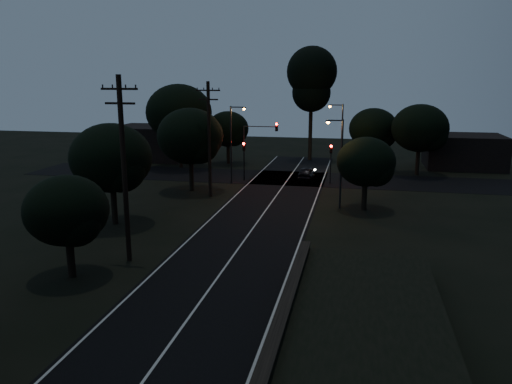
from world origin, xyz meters
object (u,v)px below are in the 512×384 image
at_px(tall_pine, 312,79).
at_px(streetlight_a, 233,139).
at_px(utility_pole_mid, 124,167).
at_px(signal_mast, 259,140).
at_px(signal_right, 331,157).
at_px(car, 307,173).
at_px(utility_pole_far, 209,138).
at_px(signal_left, 244,154).
at_px(streetlight_b, 340,135).
at_px(streetlight_c, 339,158).

xyz_separation_m(tall_pine, streetlight_a, (-6.31, -17.00, -6.04)).
distance_m(utility_pole_mid, streetlight_a, 23.04).
bearing_deg(tall_pine, signal_mast, -104.62).
bearing_deg(signal_mast, tall_pine, 75.38).
relative_size(signal_right, car, 1.03).
bearing_deg(utility_pole_far, streetlight_a, 83.41).
bearing_deg(utility_pole_far, signal_mast, 68.89).
relative_size(signal_left, car, 1.03).
relative_size(streetlight_a, streetlight_b, 1.00).
bearing_deg(utility_pole_mid, utility_pole_far, 90.00).
bearing_deg(streetlight_a, utility_pole_far, -96.59).
height_order(tall_pine, streetlight_c, tall_pine).
distance_m(tall_pine, signal_left, 17.84).
height_order(signal_left, streetlight_a, streetlight_a).
xyz_separation_m(utility_pole_far, car, (7.95, 9.96, -4.81)).
bearing_deg(utility_pole_mid, signal_right, 67.01).
distance_m(signal_mast, streetlight_c, 13.28).
bearing_deg(streetlight_b, car, -148.64).
xyz_separation_m(signal_left, streetlight_c, (10.43, -9.99, 1.51)).
bearing_deg(car, streetlight_c, 111.69).
relative_size(tall_pine, signal_mast, 2.37).
xyz_separation_m(utility_pole_far, streetlight_c, (11.83, -2.00, -1.13)).
relative_size(signal_right, streetlight_a, 0.51).
xyz_separation_m(utility_pole_far, signal_right, (10.60, 7.99, -2.65)).
xyz_separation_m(utility_pole_mid, signal_mast, (3.09, 24.99, -1.40)).
xyz_separation_m(streetlight_b, streetlight_c, (0.52, -14.00, -0.29)).
distance_m(utility_pole_mid, signal_left, 25.19).
bearing_deg(streetlight_a, signal_mast, 39.77).
xyz_separation_m(utility_pole_mid, tall_pine, (7.00, 40.00, 4.94)).
bearing_deg(utility_pole_mid, streetlight_b, 68.70).
distance_m(tall_pine, signal_mast, 16.75).
distance_m(streetlight_a, streetlight_c, 13.72).
bearing_deg(car, signal_mast, 25.71).
xyz_separation_m(utility_pole_far, signal_mast, (3.09, 7.99, -1.15)).
bearing_deg(signal_left, utility_pole_far, -99.94).
bearing_deg(signal_right, utility_pole_mid, -112.99).
distance_m(signal_right, streetlight_a, 10.26).
bearing_deg(utility_pole_far, streetlight_b, 46.70).
distance_m(signal_mast, streetlight_b, 9.15).
bearing_deg(streetlight_a, streetlight_b, 29.48).
relative_size(utility_pole_far, signal_left, 2.56).
height_order(utility_pole_mid, signal_right, utility_pole_mid).
height_order(streetlight_c, car, streetlight_c).
bearing_deg(car, utility_pole_far, 55.11).
height_order(utility_pole_far, streetlight_b, utility_pole_far).
relative_size(utility_pole_far, streetlight_a, 1.31).
bearing_deg(streetlight_a, car, 28.58).
xyz_separation_m(signal_right, car, (-2.65, 1.97, -2.16)).
height_order(utility_pole_far, tall_pine, tall_pine).
distance_m(tall_pine, streetlight_b, 13.27).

